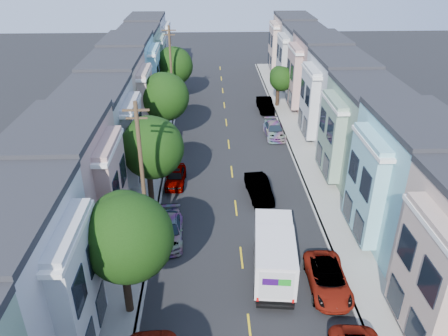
{
  "coord_description": "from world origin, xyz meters",
  "views": [
    {
      "loc": [
        -1.99,
        -22.64,
        18.5
      ],
      "look_at": [
        -0.83,
        8.57,
        2.2
      ],
      "focal_mm": 35.0,
      "sensor_mm": 36.0,
      "label": 1
    }
  ],
  "objects_px": {
    "tree_e": "(173,66)",
    "parked_left_c": "(169,230)",
    "tree_c": "(151,148)",
    "parked_right_b": "(328,279)",
    "utility_pole_near": "(142,176)",
    "tree_b": "(126,238)",
    "parked_left_d": "(176,177)",
    "tree_far_r": "(281,79)",
    "parked_right_c": "(274,130)",
    "tree_d": "(164,97)",
    "parked_right_d": "(265,105)",
    "lead_sedan": "(259,189)",
    "utility_pole_far": "(171,70)",
    "fedex_truck": "(274,253)"
  },
  "relations": [
    {
      "from": "tree_e",
      "to": "parked_left_c",
      "type": "distance_m",
      "value": 29.47
    },
    {
      "from": "tree_c",
      "to": "tree_e",
      "type": "bearing_deg",
      "value": 90.0
    },
    {
      "from": "parked_right_b",
      "to": "utility_pole_near",
      "type": "bearing_deg",
      "value": 157.56
    },
    {
      "from": "tree_b",
      "to": "parked_left_c",
      "type": "bearing_deg",
      "value": 78.23
    },
    {
      "from": "tree_e",
      "to": "parked_left_d",
      "type": "bearing_deg",
      "value": -86.25
    },
    {
      "from": "tree_far_r",
      "to": "parked_right_c",
      "type": "relative_size",
      "value": 1.09
    },
    {
      "from": "utility_pole_near",
      "to": "tree_c",
      "type": "bearing_deg",
      "value": 90.02
    },
    {
      "from": "tree_d",
      "to": "parked_right_d",
      "type": "height_order",
      "value": "tree_d"
    },
    {
      "from": "tree_c",
      "to": "parked_left_d",
      "type": "xyz_separation_m",
      "value": [
        1.4,
        3.18,
        -4.18
      ]
    },
    {
      "from": "lead_sedan",
      "to": "tree_e",
      "type": "bearing_deg",
      "value": 102.72
    },
    {
      "from": "tree_d",
      "to": "parked_right_b",
      "type": "xyz_separation_m",
      "value": [
        11.2,
        -21.2,
        -4.37
      ]
    },
    {
      "from": "parked_left_c",
      "to": "parked_left_d",
      "type": "height_order",
      "value": "parked_left_c"
    },
    {
      "from": "parked_left_d",
      "to": "tree_far_r",
      "type": "bearing_deg",
      "value": 60.97
    },
    {
      "from": "parked_right_d",
      "to": "parked_left_d",
      "type": "bearing_deg",
      "value": -121.12
    },
    {
      "from": "tree_b",
      "to": "tree_d",
      "type": "height_order",
      "value": "tree_d"
    },
    {
      "from": "parked_right_c",
      "to": "parked_right_d",
      "type": "xyz_separation_m",
      "value": [
        0.0,
        7.83,
        0.07
      ]
    },
    {
      "from": "utility_pole_near",
      "to": "lead_sedan",
      "type": "relative_size",
      "value": 2.21
    },
    {
      "from": "tree_e",
      "to": "parked_right_d",
      "type": "bearing_deg",
      "value": -18.24
    },
    {
      "from": "parked_left_d",
      "to": "parked_right_b",
      "type": "height_order",
      "value": "parked_left_d"
    },
    {
      "from": "tree_d",
      "to": "parked_right_c",
      "type": "height_order",
      "value": "tree_d"
    },
    {
      "from": "tree_far_r",
      "to": "parked_right_c",
      "type": "xyz_separation_m",
      "value": [
        -1.99,
        -9.38,
        -2.8
      ]
    },
    {
      "from": "utility_pole_far",
      "to": "parked_left_c",
      "type": "bearing_deg",
      "value": -86.88
    },
    {
      "from": "tree_b",
      "to": "parked_left_c",
      "type": "height_order",
      "value": "tree_b"
    },
    {
      "from": "lead_sedan",
      "to": "parked_left_c",
      "type": "relative_size",
      "value": 0.98
    },
    {
      "from": "tree_far_r",
      "to": "parked_left_c",
      "type": "bearing_deg",
      "value": -113.57
    },
    {
      "from": "utility_pole_near",
      "to": "utility_pole_far",
      "type": "xyz_separation_m",
      "value": [
        0.0,
        26.0,
        0.0
      ]
    },
    {
      "from": "tree_b",
      "to": "parked_left_d",
      "type": "xyz_separation_m",
      "value": [
        1.4,
        14.49,
        -4.37
      ]
    },
    {
      "from": "tree_d",
      "to": "parked_right_b",
      "type": "relative_size",
      "value": 1.51
    },
    {
      "from": "fedex_truck",
      "to": "parked_left_d",
      "type": "bearing_deg",
      "value": 125.77
    },
    {
      "from": "tree_d",
      "to": "utility_pole_near",
      "type": "xyz_separation_m",
      "value": [
        0.0,
        -16.18,
        0.09
      ]
    },
    {
      "from": "tree_e",
      "to": "parked_right_c",
      "type": "relative_size",
      "value": 1.53
    },
    {
      "from": "lead_sedan",
      "to": "parked_right_c",
      "type": "bearing_deg",
      "value": 70.11
    },
    {
      "from": "utility_pole_near",
      "to": "parked_left_d",
      "type": "xyz_separation_m",
      "value": [
        1.4,
        8.06,
        -4.47
      ]
    },
    {
      "from": "tree_e",
      "to": "lead_sedan",
      "type": "relative_size",
      "value": 1.56
    },
    {
      "from": "tree_c",
      "to": "parked_right_d",
      "type": "bearing_deg",
      "value": 61.81
    },
    {
      "from": "tree_b",
      "to": "lead_sedan",
      "type": "relative_size",
      "value": 1.64
    },
    {
      "from": "parked_left_c",
      "to": "parked_right_b",
      "type": "height_order",
      "value": "parked_left_c"
    },
    {
      "from": "parked_right_d",
      "to": "utility_pole_far",
      "type": "bearing_deg",
      "value": 176.68
    },
    {
      "from": "lead_sedan",
      "to": "parked_right_b",
      "type": "distance_m",
      "value": 11.07
    },
    {
      "from": "utility_pole_far",
      "to": "lead_sedan",
      "type": "bearing_deg",
      "value": -67.92
    },
    {
      "from": "utility_pole_near",
      "to": "parked_right_c",
      "type": "relative_size",
      "value": 2.17
    },
    {
      "from": "tree_d",
      "to": "parked_right_b",
      "type": "distance_m",
      "value": 24.37
    },
    {
      "from": "parked_left_d",
      "to": "parked_right_c",
      "type": "distance_m",
      "value": 13.93
    },
    {
      "from": "lead_sedan",
      "to": "parked_left_d",
      "type": "relative_size",
      "value": 1.07
    },
    {
      "from": "tree_far_r",
      "to": "parked_left_d",
      "type": "relative_size",
      "value": 1.19
    },
    {
      "from": "lead_sedan",
      "to": "fedex_truck",
      "type": "bearing_deg",
      "value": -97.11
    },
    {
      "from": "tree_c",
      "to": "tree_far_r",
      "type": "height_order",
      "value": "tree_c"
    },
    {
      "from": "parked_right_c",
      "to": "lead_sedan",
      "type": "bearing_deg",
      "value": -105.42
    },
    {
      "from": "utility_pole_far",
      "to": "parked_right_b",
      "type": "height_order",
      "value": "utility_pole_far"
    },
    {
      "from": "tree_c",
      "to": "tree_far_r",
      "type": "bearing_deg",
      "value": 59.56
    }
  ]
}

